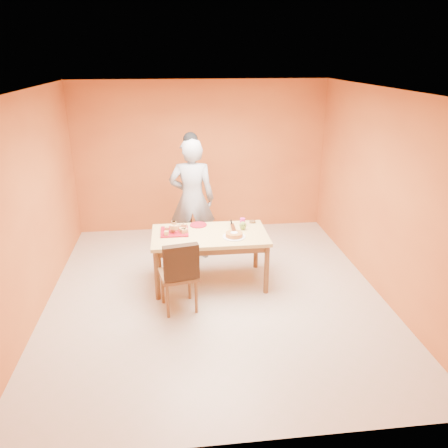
{
  "coord_description": "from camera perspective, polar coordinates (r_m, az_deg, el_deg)",
  "views": [
    {
      "loc": [
        -0.49,
        -5.25,
        3.1
      ],
      "look_at": [
        0.16,
        0.3,
        0.91
      ],
      "focal_mm": 35.0,
      "sensor_mm": 36.0,
      "label": 1
    }
  ],
  "objects": [
    {
      "name": "floor",
      "position": [
        6.12,
        -1.17,
        -9.07
      ],
      "size": [
        5.0,
        5.0,
        0.0
      ],
      "primitive_type": "plane",
      "color": "beige",
      "rests_on": "ground"
    },
    {
      "name": "sponge_cake",
      "position": [
        5.95,
        1.33,
        -1.39
      ],
      "size": [
        0.29,
        0.29,
        0.05
      ],
      "primitive_type": "cylinder",
      "rotation": [
        0.0,
        0.0,
        0.27
      ],
      "color": "orange",
      "rests_on": "white_cake_plate"
    },
    {
      "name": "person",
      "position": [
        6.86,
        -4.19,
        3.24
      ],
      "size": [
        0.75,
        0.53,
        1.94
      ],
      "primitive_type": "imported",
      "rotation": [
        0.0,
        0.0,
        3.05
      ],
      "color": "gray",
      "rests_on": "floor"
    },
    {
      "name": "red_dinner_plate",
      "position": [
        6.37,
        -3.37,
        -0.12
      ],
      "size": [
        0.29,
        0.29,
        0.01
      ],
      "primitive_type": "cylinder",
      "rotation": [
        0.0,
        0.0,
        0.2
      ],
      "color": "maroon",
      "rests_on": "dining_table"
    },
    {
      "name": "pastry_platter",
      "position": [
        6.15,
        -6.47,
        -1.0
      ],
      "size": [
        0.39,
        0.39,
        0.02
      ],
      "primitive_type": "cube",
      "rotation": [
        0.0,
        0.0,
        -0.01
      ],
      "color": "maroon",
      "rests_on": "dining_table"
    },
    {
      "name": "dining_chair",
      "position": [
        5.57,
        -6.0,
        -6.46
      ],
      "size": [
        0.54,
        0.6,
        0.98
      ],
      "rotation": [
        0.0,
        0.0,
        0.19
      ],
      "color": "brown",
      "rests_on": "floor"
    },
    {
      "name": "checker_tin",
      "position": [
        6.48,
        3.73,
        0.3
      ],
      "size": [
        0.09,
        0.09,
        0.03
      ],
      "primitive_type": "cylinder",
      "rotation": [
        0.0,
        0.0,
        -0.01
      ],
      "color": "#39230F",
      "rests_on": "dining_table"
    },
    {
      "name": "egg_ornament",
      "position": [
        6.19,
        2.48,
        -0.22
      ],
      "size": [
        0.12,
        0.1,
        0.12
      ],
      "primitive_type": "ellipsoid",
      "rotation": [
        0.0,
        0.0,
        0.27
      ],
      "color": "olive",
      "rests_on": "dining_table"
    },
    {
      "name": "magenta_glass",
      "position": [
        6.35,
        2.44,
        0.28
      ],
      "size": [
        0.09,
        0.09,
        0.11
      ],
      "primitive_type": "cylinder",
      "rotation": [
        0.0,
        0.0,
        -0.15
      ],
      "color": "#D11F82",
      "rests_on": "dining_table"
    },
    {
      "name": "ceiling",
      "position": [
        5.29,
        -1.4,
        17.04
      ],
      "size": [
        5.0,
        5.0,
        0.0
      ],
      "primitive_type": "plane",
      "rotation": [
        3.14,
        0.0,
        0.0
      ],
      "color": "silver",
      "rests_on": "wall_back"
    },
    {
      "name": "cake_server",
      "position": [
        6.1,
        1.19,
        -0.44
      ],
      "size": [
        0.06,
        0.3,
        0.01
      ],
      "primitive_type": "cube",
      "rotation": [
        0.0,
        0.0,
        -0.02
      ],
      "color": "white",
      "rests_on": "sponge_cake"
    },
    {
      "name": "pastry_pile",
      "position": [
        6.13,
        -6.5,
        -0.41
      ],
      "size": [
        0.35,
        0.35,
        0.11
      ],
      "primitive_type": null,
      "color": "#E4B361",
      "rests_on": "pastry_platter"
    },
    {
      "name": "wall_left",
      "position": [
        5.81,
        -23.97,
        1.95
      ],
      "size": [
        0.0,
        5.0,
        5.0
      ],
      "primitive_type": "plane",
      "rotation": [
        1.57,
        0.0,
        1.57
      ],
      "color": "orange",
      "rests_on": "floor"
    },
    {
      "name": "wall_back",
      "position": [
        7.96,
        -3.01,
        8.67
      ],
      "size": [
        4.5,
        0.0,
        4.5
      ],
      "primitive_type": "plane",
      "rotation": [
        1.57,
        0.0,
        0.0
      ],
      "color": "orange",
      "rests_on": "floor"
    },
    {
      "name": "wall_right",
      "position": [
        6.17,
        20.04,
        3.6
      ],
      "size": [
        0.0,
        5.0,
        5.0
      ],
      "primitive_type": "plane",
      "rotation": [
        1.57,
        0.0,
        -1.57
      ],
      "color": "orange",
      "rests_on": "floor"
    },
    {
      "name": "white_cake_plate",
      "position": [
        5.96,
        1.33,
        -1.67
      ],
      "size": [
        0.4,
        0.4,
        0.01
      ],
      "primitive_type": "cylinder",
      "rotation": [
        0.0,
        0.0,
        0.36
      ],
      "color": "white",
      "rests_on": "dining_table"
    },
    {
      "name": "dining_table",
      "position": [
        6.11,
        -1.88,
        -2.08
      ],
      "size": [
        1.6,
        0.9,
        0.76
      ],
      "color": "#E1C676",
      "rests_on": "floor"
    }
  ]
}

